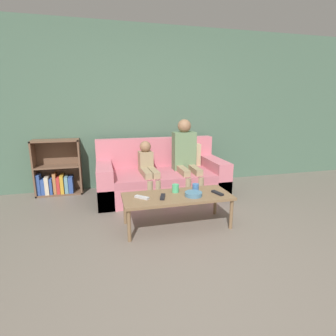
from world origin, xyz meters
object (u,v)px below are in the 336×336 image
(coffee_table, at_px, (177,198))
(tv_remote_2, at_px, (163,197))
(person_child, at_px, (148,168))
(bookshelf, at_px, (57,173))
(tv_remote_0, at_px, (142,197))
(couch, at_px, (161,177))
(person_adult, at_px, (186,154))
(cup_far, at_px, (175,188))
(cup_near, at_px, (196,187))
(snack_bowl, at_px, (194,194))
(tv_remote_1, at_px, (217,193))

(coffee_table, distance_m, tv_remote_2, 0.19)
(person_child, bearing_deg, tv_remote_2, -93.50)
(bookshelf, height_order, tv_remote_0, bookshelf)
(couch, bearing_deg, person_adult, -14.73)
(couch, height_order, person_child, person_child)
(couch, height_order, person_adult, person_adult)
(coffee_table, xyz_separation_m, cup_far, (0.01, 0.11, 0.08))
(coffee_table, relative_size, person_child, 1.45)
(cup_near, relative_size, tv_remote_2, 0.50)
(cup_near, distance_m, cup_far, 0.24)
(tv_remote_2, bearing_deg, cup_far, 54.74)
(bookshelf, relative_size, tv_remote_0, 5.49)
(tv_remote_0, bearing_deg, person_adult, 4.53)
(snack_bowl, bearing_deg, bookshelf, 135.39)
(tv_remote_0, relative_size, snack_bowl, 0.80)
(couch, xyz_separation_m, bookshelf, (-1.56, 0.44, 0.06))
(cup_far, height_order, snack_bowl, cup_far)
(coffee_table, bearing_deg, couch, 86.42)
(tv_remote_2, bearing_deg, bookshelf, 146.63)
(person_child, xyz_separation_m, cup_near, (0.41, -0.87, -0.05))
(couch, distance_m, coffee_table, 1.14)
(person_adult, height_order, cup_near, person_adult)
(bookshelf, bearing_deg, tv_remote_0, -55.25)
(person_adult, distance_m, tv_remote_0, 1.36)
(person_child, xyz_separation_m, tv_remote_1, (0.62, -1.03, -0.09))
(snack_bowl, bearing_deg, cup_far, 133.06)
(cup_far, relative_size, tv_remote_1, 0.54)
(person_adult, bearing_deg, tv_remote_0, -128.53)
(tv_remote_1, bearing_deg, couch, 92.23)
(cup_far, height_order, tv_remote_2, cup_far)
(person_child, distance_m, tv_remote_0, 0.99)
(coffee_table, distance_m, tv_remote_1, 0.47)
(bookshelf, height_order, tv_remote_1, bookshelf)
(cup_far, bearing_deg, coffee_table, -94.91)
(couch, relative_size, snack_bowl, 9.81)
(coffee_table, bearing_deg, snack_bowl, -21.55)
(person_adult, bearing_deg, cup_near, -100.42)
(tv_remote_1, bearing_deg, snack_bowl, 163.55)
(couch, relative_size, tv_remote_2, 10.80)
(cup_far, distance_m, tv_remote_0, 0.43)
(bookshelf, relative_size, person_adult, 0.74)
(couch, xyz_separation_m, person_child, (-0.23, -0.17, 0.20))
(tv_remote_0, height_order, tv_remote_2, same)
(bookshelf, bearing_deg, snack_bowl, -44.61)
(coffee_table, xyz_separation_m, person_child, (-0.16, 0.96, 0.13))
(tv_remote_1, height_order, snack_bowl, snack_bowl)
(tv_remote_0, xyz_separation_m, tv_remote_2, (0.22, -0.04, 0.00))
(tv_remote_0, height_order, tv_remote_1, same)
(tv_remote_1, bearing_deg, cup_near, 126.72)
(person_child, bearing_deg, couch, 34.05)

